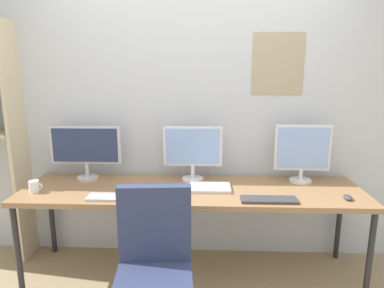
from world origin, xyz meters
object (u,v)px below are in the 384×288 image
at_px(keyboard_left, 113,197).
at_px(coffee_mug, 34,186).
at_px(office_chair, 155,288).
at_px(laptop_closed, 210,188).
at_px(monitor_left, 86,148).
at_px(desk, 192,194).
at_px(monitor_right, 302,151).
at_px(monitor_center, 193,150).
at_px(computer_mouse, 348,197).
at_px(keyboard_right, 269,200).

xyz_separation_m(keyboard_left, coffee_mug, (-0.64, 0.11, 0.04)).
relative_size(office_chair, laptop_closed, 3.09).
bearing_deg(coffee_mug, monitor_left, 48.05).
xyz_separation_m(desk, keyboard_left, (-0.56, -0.23, 0.06)).
relative_size(desk, laptop_closed, 8.34).
relative_size(monitor_right, coffee_mug, 4.51).
bearing_deg(monitor_center, computer_mouse, -18.86).
relative_size(monitor_center, keyboard_right, 1.21).
distance_m(keyboard_left, coffee_mug, 0.65).
relative_size(desk, coffee_mug, 25.17).
distance_m(desk, monitor_right, 0.97).
xyz_separation_m(monitor_right, keyboard_right, (-0.34, -0.44, -0.25)).
xyz_separation_m(monitor_center, computer_mouse, (1.14, -0.39, -0.25)).
xyz_separation_m(desk, monitor_center, (0.00, 0.21, 0.31)).
bearing_deg(keyboard_left, monitor_center, 38.30).
bearing_deg(desk, monitor_left, 166.73).
height_order(desk, office_chair, office_chair).
xyz_separation_m(office_chair, monitor_right, (1.09, 0.98, 0.60)).
xyz_separation_m(keyboard_right, computer_mouse, (0.58, 0.05, 0.01)).
height_order(keyboard_right, computer_mouse, computer_mouse).
distance_m(office_chair, monitor_left, 1.36).
bearing_deg(coffee_mug, monitor_center, 15.44).
height_order(monitor_center, computer_mouse, monitor_center).
xyz_separation_m(monitor_center, coffee_mug, (-1.20, -0.33, -0.22)).
bearing_deg(office_chair, monitor_center, 79.13).
relative_size(keyboard_right, computer_mouse, 4.16).
bearing_deg(coffee_mug, keyboard_right, -3.64).
bearing_deg(desk, keyboard_left, -157.67).
xyz_separation_m(keyboard_left, computer_mouse, (1.70, 0.05, 0.01)).
xyz_separation_m(monitor_center, laptop_closed, (0.14, -0.21, -0.25)).
bearing_deg(monitor_center, monitor_left, 180.00).
height_order(keyboard_left, laptop_closed, laptop_closed).
relative_size(office_chair, computer_mouse, 10.31).
distance_m(monitor_left, monitor_center, 0.90).
distance_m(desk, computer_mouse, 1.15).
bearing_deg(desk, keyboard_right, -22.33).
bearing_deg(laptop_closed, office_chair, -114.13).
bearing_deg(monitor_right, laptop_closed, -164.30).
relative_size(desk, monitor_center, 5.51).
relative_size(monitor_center, keyboard_left, 1.29).
height_order(monitor_center, keyboard_right, monitor_center).
relative_size(office_chair, keyboard_right, 2.48).
xyz_separation_m(monitor_right, computer_mouse, (0.24, -0.39, -0.24)).
distance_m(office_chair, computer_mouse, 1.49).
relative_size(monitor_center, monitor_right, 1.01).
bearing_deg(desk, monitor_right, 13.27).
height_order(monitor_left, keyboard_left, monitor_left).
bearing_deg(computer_mouse, monitor_left, 169.21).
bearing_deg(monitor_left, desk, -13.27).
xyz_separation_m(office_chair, computer_mouse, (1.32, 0.59, 0.35)).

